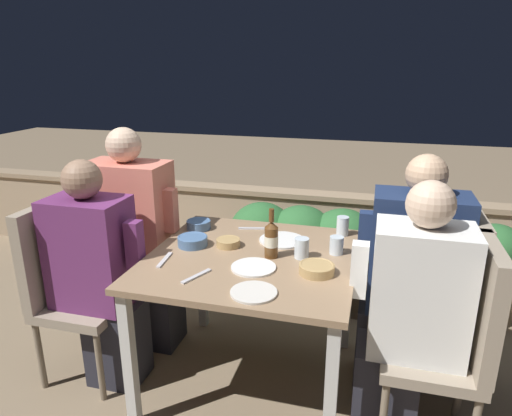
{
  "coord_description": "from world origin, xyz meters",
  "views": [
    {
      "loc": [
        0.55,
        -1.96,
        1.62
      ],
      "look_at": [
        0.0,
        0.07,
        0.94
      ],
      "focal_mm": 32.0,
      "sensor_mm": 36.0,
      "label": 1
    }
  ],
  "objects_px": {
    "chair_right_near": "(459,333)",
    "person_white_polo": "(409,316)",
    "chair_left_near": "(66,278)",
    "chair_right_far": "(450,292)",
    "person_coral_top": "(137,241)",
    "beer_bottle": "(271,239)",
    "potted_plant": "(493,264)",
    "person_navy_jumper": "(408,277)",
    "person_purple_stripe": "(99,275)",
    "chair_left_far": "(108,252)"
  },
  "relations": [
    {
      "from": "chair_right_near",
      "to": "person_white_polo",
      "type": "xyz_separation_m",
      "value": [
        -0.2,
        0.0,
        0.05
      ]
    },
    {
      "from": "chair_left_near",
      "to": "chair_left_far",
      "type": "bearing_deg",
      "value": 86.99
    },
    {
      "from": "chair_left_near",
      "to": "beer_bottle",
      "type": "relative_size",
      "value": 3.89
    },
    {
      "from": "person_coral_top",
      "to": "beer_bottle",
      "type": "bearing_deg",
      "value": -12.82
    },
    {
      "from": "person_purple_stripe",
      "to": "chair_right_near",
      "type": "bearing_deg",
      "value": -0.09
    },
    {
      "from": "chair_right_near",
      "to": "beer_bottle",
      "type": "bearing_deg",
      "value": 168.46
    },
    {
      "from": "person_navy_jumper",
      "to": "potted_plant",
      "type": "distance_m",
      "value": 0.94
    },
    {
      "from": "person_white_polo",
      "to": "chair_right_near",
      "type": "bearing_deg",
      "value": -0.0
    },
    {
      "from": "person_coral_top",
      "to": "beer_bottle",
      "type": "height_order",
      "value": "person_coral_top"
    },
    {
      "from": "chair_left_far",
      "to": "person_coral_top",
      "type": "distance_m",
      "value": 0.22
    },
    {
      "from": "person_coral_top",
      "to": "chair_right_far",
      "type": "xyz_separation_m",
      "value": [
        1.68,
        0.0,
        -0.09
      ]
    },
    {
      "from": "person_coral_top",
      "to": "person_white_polo",
      "type": "distance_m",
      "value": 1.52
    },
    {
      "from": "person_purple_stripe",
      "to": "person_coral_top",
      "type": "distance_m",
      "value": 0.36
    },
    {
      "from": "chair_left_near",
      "to": "chair_right_near",
      "type": "height_order",
      "value": "same"
    },
    {
      "from": "person_purple_stripe",
      "to": "chair_right_far",
      "type": "height_order",
      "value": "person_purple_stripe"
    },
    {
      "from": "chair_left_far",
      "to": "potted_plant",
      "type": "bearing_deg",
      "value": 18.17
    },
    {
      "from": "chair_left_near",
      "to": "potted_plant",
      "type": "xyz_separation_m",
      "value": [
        2.26,
        1.09,
        -0.14
      ]
    },
    {
      "from": "person_coral_top",
      "to": "chair_right_near",
      "type": "xyz_separation_m",
      "value": [
        1.67,
        -0.36,
        -0.09
      ]
    },
    {
      "from": "person_white_polo",
      "to": "person_navy_jumper",
      "type": "distance_m",
      "value": 0.36
    },
    {
      "from": "chair_left_near",
      "to": "potted_plant",
      "type": "height_order",
      "value": "chair_left_near"
    },
    {
      "from": "beer_bottle",
      "to": "potted_plant",
      "type": "bearing_deg",
      "value": 37.46
    },
    {
      "from": "chair_right_far",
      "to": "chair_right_near",
      "type": "bearing_deg",
      "value": -91.64
    },
    {
      "from": "chair_left_near",
      "to": "person_navy_jumper",
      "type": "xyz_separation_m",
      "value": [
        1.7,
        0.36,
        0.06
      ]
    },
    {
      "from": "chair_left_near",
      "to": "person_purple_stripe",
      "type": "xyz_separation_m",
      "value": [
        0.2,
        -0.0,
        0.04
      ]
    },
    {
      "from": "person_purple_stripe",
      "to": "chair_right_near",
      "type": "xyz_separation_m",
      "value": [
        1.69,
        -0.0,
        -0.04
      ]
    },
    {
      "from": "person_white_polo",
      "to": "person_navy_jumper",
      "type": "xyz_separation_m",
      "value": [
        0.01,
        0.36,
        0.01
      ]
    },
    {
      "from": "chair_left_near",
      "to": "person_coral_top",
      "type": "xyz_separation_m",
      "value": [
        0.22,
        0.36,
        0.09
      ]
    },
    {
      "from": "person_white_polo",
      "to": "beer_bottle",
      "type": "relative_size",
      "value": 4.89
    },
    {
      "from": "chair_left_far",
      "to": "person_white_polo",
      "type": "xyz_separation_m",
      "value": [
        1.67,
        -0.36,
        0.05
      ]
    },
    {
      "from": "person_white_polo",
      "to": "person_coral_top",
      "type": "bearing_deg",
      "value": 166.2
    },
    {
      "from": "chair_left_near",
      "to": "person_navy_jumper",
      "type": "bearing_deg",
      "value": 11.93
    },
    {
      "from": "chair_right_far",
      "to": "person_navy_jumper",
      "type": "xyz_separation_m",
      "value": [
        -0.2,
        -0.0,
        0.06
      ]
    },
    {
      "from": "beer_bottle",
      "to": "chair_right_near",
      "type": "bearing_deg",
      "value": -11.54
    },
    {
      "from": "person_white_polo",
      "to": "potted_plant",
      "type": "xyz_separation_m",
      "value": [
        0.57,
        1.1,
        -0.18
      ]
    },
    {
      "from": "chair_left_far",
      "to": "chair_right_near",
      "type": "distance_m",
      "value": 1.91
    },
    {
      "from": "chair_right_near",
      "to": "person_white_polo",
      "type": "distance_m",
      "value": 0.21
    },
    {
      "from": "chair_left_far",
      "to": "person_navy_jumper",
      "type": "bearing_deg",
      "value": 0.03
    },
    {
      "from": "person_white_polo",
      "to": "person_navy_jumper",
      "type": "bearing_deg",
      "value": 88.16
    },
    {
      "from": "chair_right_near",
      "to": "potted_plant",
      "type": "relative_size",
      "value": 1.4
    },
    {
      "from": "chair_left_near",
      "to": "person_navy_jumper",
      "type": "relative_size",
      "value": 0.77
    },
    {
      "from": "potted_plant",
      "to": "chair_left_near",
      "type": "bearing_deg",
      "value": -154.16
    },
    {
      "from": "chair_left_near",
      "to": "chair_right_far",
      "type": "height_order",
      "value": "same"
    },
    {
      "from": "person_coral_top",
      "to": "chair_right_far",
      "type": "distance_m",
      "value": 1.69
    },
    {
      "from": "person_purple_stripe",
      "to": "potted_plant",
      "type": "relative_size",
      "value": 1.76
    },
    {
      "from": "person_white_polo",
      "to": "person_navy_jumper",
      "type": "relative_size",
      "value": 0.97
    },
    {
      "from": "chair_left_near",
      "to": "person_coral_top",
      "type": "distance_m",
      "value": 0.43
    },
    {
      "from": "person_purple_stripe",
      "to": "person_navy_jumper",
      "type": "xyz_separation_m",
      "value": [
        1.5,
        0.36,
        0.01
      ]
    },
    {
      "from": "person_purple_stripe",
      "to": "chair_left_far",
      "type": "height_order",
      "value": "person_purple_stripe"
    },
    {
      "from": "chair_left_far",
      "to": "chair_left_near",
      "type": "bearing_deg",
      "value": -93.01
    },
    {
      "from": "person_purple_stripe",
      "to": "beer_bottle",
      "type": "xyz_separation_m",
      "value": [
        0.85,
        0.17,
        0.22
      ]
    }
  ]
}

